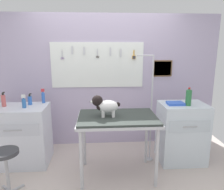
{
  "coord_description": "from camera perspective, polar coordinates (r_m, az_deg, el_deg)",
  "views": [
    {
      "loc": [
        -0.11,
        -2.44,
        1.76
      ],
      "look_at": [
        0.07,
        0.29,
        1.13
      ],
      "focal_mm": 34.18,
      "sensor_mm": 36.0,
      "label": 1
    }
  ],
  "objects": [
    {
      "name": "ground",
      "position": [
        3.03,
        -1.12,
        -23.17
      ],
      "size": [
        4.4,
        4.0,
        0.04
      ],
      "primitive_type": "cube",
      "color": "#C1B1A8"
    },
    {
      "name": "grooming_table",
      "position": [
        2.86,
        1.48,
        -7.23
      ],
      "size": [
        1.06,
        0.71,
        0.86
      ],
      "color": "#B7B7BC",
      "rests_on": "ground"
    },
    {
      "name": "soda_bottle",
      "position": [
        3.27,
        19.81,
        -0.56
      ],
      "size": [
        0.08,
        0.08,
        0.27
      ],
      "color": "#2B6F3D",
      "rests_on": "cabinet_right"
    },
    {
      "name": "cabinet_right",
      "position": [
        3.51,
        18.12,
        -9.52
      ],
      "size": [
        0.68,
        0.54,
        0.92
      ],
      "color": "silver",
      "rests_on": "ground"
    },
    {
      "name": "shampoo_bottle",
      "position": [
        3.5,
        -17.93,
        -0.47
      ],
      "size": [
        0.05,
        0.05,
        0.22
      ],
      "color": "blue",
      "rests_on": "counter_left"
    },
    {
      "name": "counter_left",
      "position": [
        3.55,
        -23.05,
        -9.88
      ],
      "size": [
        0.8,
        0.58,
        0.9
      ],
      "color": "silver",
      "rests_on": "ground"
    },
    {
      "name": "pump_bottle_white",
      "position": [
        3.51,
        -27.02,
        -1.31
      ],
      "size": [
        0.06,
        0.06,
        0.22
      ],
      "color": "#CC5D5C",
      "rests_on": "counter_left"
    },
    {
      "name": "grooming_arm",
      "position": [
        3.3,
        10.29,
        -4.84
      ],
      "size": [
        0.3,
        0.11,
        1.64
      ],
      "color": "#B7B7BC",
      "rests_on": "ground"
    },
    {
      "name": "rear_wall_panel",
      "position": [
        3.77,
        -2.11,
        3.72
      ],
      "size": [
        4.0,
        0.11,
        2.3
      ],
      "color": "#B1A4C1",
      "rests_on": "ground"
    },
    {
      "name": "stool",
      "position": [
        2.91,
        -26.59,
        -15.18
      ],
      "size": [
        0.31,
        0.31,
        0.57
      ],
      "color": "#9E9EA3",
      "rests_on": "ground"
    },
    {
      "name": "detangler_spray",
      "position": [
        3.46,
        -21.11,
        -1.31
      ],
      "size": [
        0.06,
        0.06,
        0.17
      ],
      "color": "blue",
      "rests_on": "counter_left"
    },
    {
      "name": "spray_bottle_short",
      "position": [
        3.32,
        -22.51,
        -1.8
      ],
      "size": [
        0.06,
        0.06,
        0.19
      ],
      "color": "#316AB3",
      "rests_on": "counter_left"
    },
    {
      "name": "supply_tray",
      "position": [
        3.29,
        16.6,
        -2.15
      ],
      "size": [
        0.24,
        0.18,
        0.04
      ],
      "color": "blue",
      "rests_on": "cabinet_right"
    },
    {
      "name": "dog",
      "position": [
        2.78,
        -1.95,
        -2.74
      ],
      "size": [
        0.4,
        0.18,
        0.28
      ],
      "color": "white",
      "rests_on": "grooming_table"
    }
  ]
}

